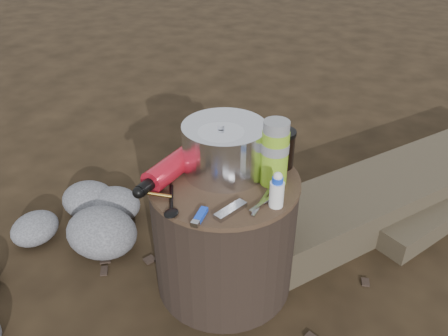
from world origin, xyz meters
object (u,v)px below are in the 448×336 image
at_px(stump, 224,233).
at_px(log_main, 398,189).
at_px(camping_pot, 221,153).
at_px(fuel_bottle, 174,166).
at_px(travel_mug, 281,149).
at_px(thermos, 275,153).

distance_m(stump, log_main, 0.91).
bearing_deg(stump, camping_pot, 149.94).
relative_size(log_main, fuel_bottle, 6.48).
bearing_deg(fuel_bottle, log_main, 56.63).
relative_size(fuel_bottle, travel_mug, 2.44).
relative_size(log_main, travel_mug, 15.79).
bearing_deg(stump, fuel_bottle, -162.20).
distance_m(fuel_bottle, thermos, 0.32).
bearing_deg(thermos, log_main, 61.99).
xyz_separation_m(camping_pot, travel_mug, (0.15, 0.14, -0.02)).
height_order(thermos, travel_mug, thermos).
distance_m(stump, camping_pot, 0.31).
distance_m(log_main, fuel_bottle, 1.10).
xyz_separation_m(camping_pot, thermos, (0.16, 0.04, 0.02)).
distance_m(camping_pot, thermos, 0.16).
bearing_deg(log_main, stump, -90.11).
relative_size(stump, fuel_bottle, 1.57).
xyz_separation_m(log_main, camping_pot, (-0.52, -0.73, 0.44)).
bearing_deg(travel_mug, camping_pot, -135.68).
height_order(camping_pot, travel_mug, camping_pot).
bearing_deg(travel_mug, thermos, -84.32).
xyz_separation_m(thermos, travel_mug, (-0.01, 0.10, -0.04)).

